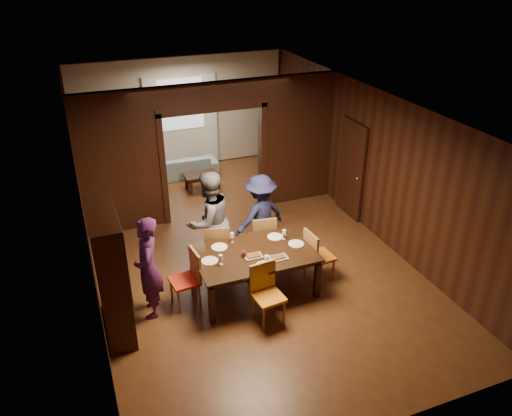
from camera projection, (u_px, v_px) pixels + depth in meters
name	position (u px, v px, depth m)	size (l,w,h in m)	color
floor	(240.00, 248.00, 9.78)	(9.00, 9.00, 0.00)	#4F3016
ceiling	(238.00, 103.00, 8.44)	(5.50, 9.00, 0.02)	silver
room_walls	(210.00, 144.00, 10.64)	(5.52, 9.01, 2.90)	black
person_purple	(148.00, 268.00, 7.68)	(0.62, 0.41, 1.71)	#471B4F
person_grey	(209.00, 221.00, 8.81)	(0.91, 0.71, 1.88)	#53555B
person_navy	(260.00, 216.00, 9.27)	(1.05, 0.60, 1.62)	#1B1D44
sofa	(181.00, 166.00, 12.76)	(1.84, 0.72, 0.54)	#8BACB6
serving_bowl	(257.00, 247.00, 8.31)	(0.35, 0.35, 0.08)	black
dining_table	(254.00, 272.00, 8.41)	(1.98, 1.23, 0.76)	black
coffee_table	(201.00, 181.00, 12.09)	(0.80, 0.50, 0.40)	black
chair_left	(184.00, 279.00, 8.04)	(0.44, 0.44, 0.97)	red
chair_right	(320.00, 255.00, 8.68)	(0.44, 0.44, 0.97)	orange
chair_far_l	(217.00, 246.00, 8.93)	(0.44, 0.44, 0.97)	red
chair_far_r	(262.00, 237.00, 9.21)	(0.44, 0.44, 0.97)	orange
chair_near	(268.00, 295.00, 7.67)	(0.44, 0.44, 0.97)	orange
hutch	(111.00, 275.00, 7.27)	(0.40, 1.20, 2.00)	black
door_right	(351.00, 170.00, 10.58)	(0.06, 0.90, 2.10)	black
window_far	(181.00, 104.00, 12.66)	(1.20, 0.03, 1.30)	silver
curtain_left	(153.00, 125.00, 12.60)	(0.35, 0.06, 2.40)	white
curtain_right	(210.00, 119.00, 13.08)	(0.35, 0.06, 2.40)	white
plate_left	(210.00, 261.00, 8.01)	(0.27, 0.27, 0.01)	silver
plate_far_l	(219.00, 247.00, 8.38)	(0.27, 0.27, 0.01)	white
plate_far_r	(275.00, 237.00, 8.68)	(0.27, 0.27, 0.01)	white
plate_right	(296.00, 244.00, 8.47)	(0.27, 0.27, 0.01)	silver
plate_near	(264.00, 266.00, 7.89)	(0.27, 0.27, 0.01)	silver
platter_a	(253.00, 256.00, 8.12)	(0.30, 0.20, 0.04)	gray
platter_b	(278.00, 257.00, 8.08)	(0.30, 0.20, 0.04)	gray
wineglass_left	(221.00, 260.00, 7.88)	(0.08, 0.08, 0.18)	white
wineglass_far	(232.00, 238.00, 8.49)	(0.08, 0.08, 0.18)	white
wineglass_right	(284.00, 234.00, 8.58)	(0.08, 0.08, 0.18)	silver
tumbler	(267.00, 259.00, 7.93)	(0.07, 0.07, 0.14)	white
condiment_jar	(244.00, 254.00, 8.11)	(0.08, 0.08, 0.11)	#502412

